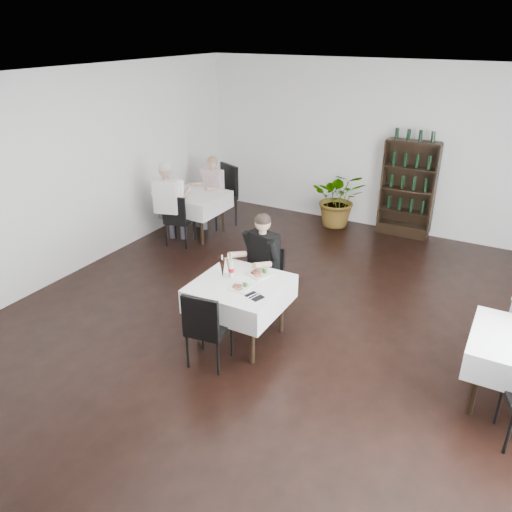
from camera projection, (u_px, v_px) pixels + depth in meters
The scene contains 18 objects.
room_shell at pixel (263, 229), 5.40m from camera, with size 9.00×9.00×9.00m.
wine_shelf at pixel (408, 190), 8.83m from camera, with size 0.90×0.28×1.75m.
main_table at pixel (240, 294), 5.90m from camera, with size 1.03×1.03×0.77m.
left_table at pixel (196, 202), 8.94m from camera, with size 0.98×0.98×0.77m.
potted_tree at pixel (339, 198), 9.38m from camera, with size 0.97×0.84×1.08m, color #265B1F.
main_chair_far at pixel (267, 275), 6.61m from camera, with size 0.43×0.43×0.87m.
main_chair_near at pixel (206, 325), 5.44m from camera, with size 0.48×0.49×0.94m.
left_chair_far at pixel (223, 191), 9.42m from camera, with size 0.69×0.69×1.14m.
left_chair_near at pixel (177, 217), 8.51m from camera, with size 0.50×0.50×0.92m.
diner_main at pixel (259, 258), 6.37m from camera, with size 0.58×0.62×1.39m.
diner_left_far at pixel (211, 186), 9.33m from camera, with size 0.55×0.58×1.32m.
diner_left_near at pixel (169, 197), 8.41m from camera, with size 0.62×0.66×1.49m.
plate_far at pixel (259, 274), 6.01m from camera, with size 0.32×0.32×0.08m.
plate_near at pixel (240, 287), 5.70m from camera, with size 0.23×0.23×0.07m.
pilsner_dark at pixel (222, 268), 5.90m from camera, with size 0.07×0.07×0.30m.
pilsner_lager at pixel (229, 266), 5.97m from camera, with size 0.06×0.06×0.28m.
coke_bottle at pixel (231, 269), 5.93m from camera, with size 0.07×0.07×0.26m.
napkin_cutlery at pixel (255, 296), 5.53m from camera, with size 0.22×0.20×0.02m.
Camera 1 is at (2.36, -4.42, 3.52)m, focal length 35.00 mm.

